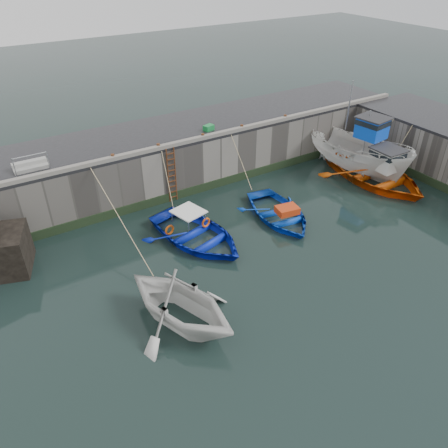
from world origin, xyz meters
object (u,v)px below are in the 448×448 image
ladder (172,175)px  bollard_c (203,136)px  boat_near_white (181,322)px  bollard_a (113,157)px  boat_near_navy (278,217)px  boat_far_orange (375,174)px  bollard_d (242,127)px  fish_crate (209,128)px  boat_far_white (358,155)px  bollard_e (285,117)px  boat_near_blue (197,240)px  bollard_b (158,146)px

ladder → bollard_c: bearing=8.7°
boat_near_white → bollard_a: bearing=63.5°
bollard_c → boat_near_navy: bearing=-70.2°
boat_near_navy → boat_far_orange: bearing=10.4°
boat_far_orange → bollard_d: 8.66m
fish_crate → bollard_c: fish_crate is taller
boat_far_orange → ladder: bearing=159.5°
bollard_a → bollard_d: same height
ladder → bollard_d: bollard_d is taller
boat_near_white → boat_far_white: size_ratio=0.66×
bollard_d → bollard_e: same height
boat_far_white → boat_far_orange: boat_far_white is taller
boat_near_blue → bollard_a: bearing=102.5°
boat_near_blue → fish_crate: 7.36m
fish_crate → bollard_a: size_ratio=2.08×
boat_near_white → bollard_b: size_ratio=18.03×
boat_near_navy → fish_crate: 6.73m
fish_crate → bollard_d: 1.93m
bollard_c → bollard_e: bearing=0.0°
fish_crate → bollard_b: 3.70m
bollard_a → bollard_e: 11.00m
bollard_d → bollard_a: bearing=180.0°
boat_near_blue → bollard_a: bollard_a is taller
boat_far_white → boat_far_orange: 1.70m
boat_near_navy → fish_crate: fish_crate is taller
boat_near_white → fish_crate: fish_crate is taller
boat_far_orange → bollard_c: (-9.30, 4.70, 2.84)m
bollard_b → bollard_c: bearing=0.0°
ladder → bollard_d: bearing=4.0°
bollard_c → fish_crate: bearing=45.3°
bollard_b → bollard_d: bearing=0.0°
bollard_c → bollard_e: (5.80, 0.00, 0.00)m
fish_crate → boat_near_blue: bearing=-142.1°
boat_near_navy → bollard_d: size_ratio=17.84×
bollard_b → bollard_e: 8.50m
boat_near_blue → fish_crate: size_ratio=9.63×
fish_crate → bollard_a: 6.15m
ladder → bollard_d: (4.80, 0.34, 1.71)m
boat_far_white → bollard_e: size_ratio=27.26×
fish_crate → bollard_e: bearing=-26.6°
boat_near_navy → bollard_e: size_ratio=17.84×
boat_near_blue → boat_near_navy: bearing=-19.7°
ladder → fish_crate: size_ratio=5.50×
bollard_d → boat_far_white: bearing=-25.2°
bollard_c → bollard_b: bearing=180.0°
boat_far_white → bollard_b: size_ratio=27.26×
boat_near_white → bollard_a: 9.56m
boat_near_blue → bollard_e: 10.36m
fish_crate → bollard_c: bearing=-151.0°
boat_far_white → bollard_b: bearing=156.7°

